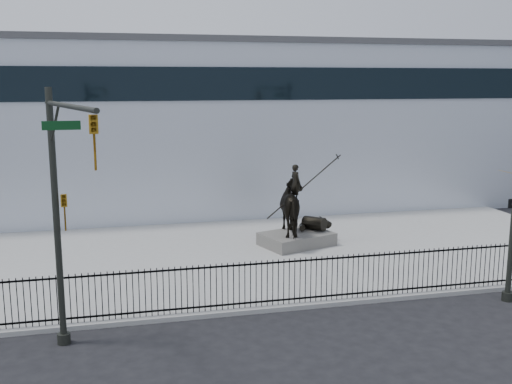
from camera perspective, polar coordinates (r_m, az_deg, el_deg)
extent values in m
plane|color=black|center=(18.46, 4.90, -12.30)|extent=(120.00, 120.00, 0.00)
cube|color=#959593|center=(24.78, -0.22, -6.03)|extent=(30.00, 12.00, 0.15)
cube|color=silver|center=(36.62, -4.93, 6.38)|extent=(44.00, 14.00, 9.00)
cube|color=black|center=(19.45, 3.74, -10.11)|extent=(22.00, 0.05, 0.05)
cube|color=black|center=(19.04, 3.78, -6.58)|extent=(22.00, 0.05, 0.05)
cube|color=black|center=(19.25, 3.76, -8.43)|extent=(22.00, 0.03, 1.50)
cube|color=#53514C|center=(25.96, 3.89, -4.49)|extent=(3.38, 2.81, 0.54)
imported|color=black|center=(25.62, 3.93, -1.41)|extent=(2.59, 2.79, 2.31)
imported|color=black|center=(25.37, 3.80, 0.90)|extent=(0.53, 0.66, 1.56)
cylinder|color=black|center=(25.65, 4.53, 0.45)|extent=(3.54, 1.23, 2.35)
cylinder|color=#262923|center=(17.83, -17.82, -13.13)|extent=(0.36, 0.36, 0.30)
cylinder|color=#262923|center=(16.79, -18.47, -2.58)|extent=(0.18, 0.18, 7.00)
cylinder|color=#262923|center=(14.23, -17.48, 7.82)|extent=(1.47, 4.84, 0.12)
imported|color=#B67E14|center=(12.13, -15.13, 4.56)|extent=(0.18, 0.22, 1.10)
imported|color=#B67E14|center=(16.73, -17.76, -1.88)|extent=(0.16, 0.20, 1.00)
cube|color=#0C3F19|center=(15.20, -18.06, 6.05)|extent=(0.90, 0.03, 0.22)
cylinder|color=#262923|center=(21.69, 22.81, -9.15)|extent=(0.36, 0.36, 0.30)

